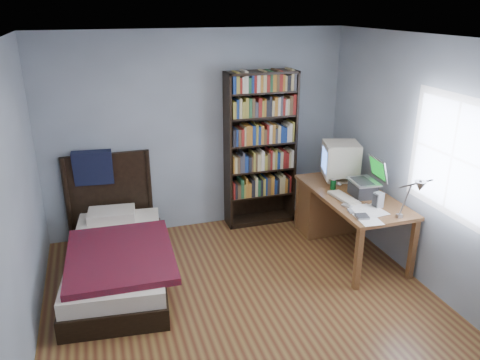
{
  "coord_description": "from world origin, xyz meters",
  "views": [
    {
      "loc": [
        -1.21,
        -3.45,
        2.77
      ],
      "look_at": [
        0.2,
        1.0,
        1.0
      ],
      "focal_mm": 35.0,
      "sensor_mm": 36.0,
      "label": 1
    }
  ],
  "objects_px": {
    "desk": "(333,205)",
    "keyboard": "(344,198)",
    "bookshelf": "(260,150)",
    "crt_monitor": "(339,159)",
    "bed": "(117,253)",
    "laptop": "(365,186)",
    "desk_lamp": "(417,189)",
    "speaker": "(378,200)",
    "soda_can": "(333,184)"
  },
  "relations": [
    {
      "from": "desk",
      "to": "bed",
      "type": "xyz_separation_m",
      "value": [
        -2.65,
        -0.15,
        -0.16
      ]
    },
    {
      "from": "speaker",
      "to": "desk",
      "type": "bearing_deg",
      "value": 84.11
    },
    {
      "from": "crt_monitor",
      "to": "speaker",
      "type": "height_order",
      "value": "crt_monitor"
    },
    {
      "from": "keyboard",
      "to": "desk_lamp",
      "type": "bearing_deg",
      "value": -85.76
    },
    {
      "from": "crt_monitor",
      "to": "laptop",
      "type": "relative_size",
      "value": 1.22
    },
    {
      "from": "soda_can",
      "to": "bookshelf",
      "type": "bearing_deg",
      "value": 123.48
    },
    {
      "from": "laptop",
      "to": "speaker",
      "type": "bearing_deg",
      "value": -95.64
    },
    {
      "from": "laptop",
      "to": "soda_can",
      "type": "distance_m",
      "value": 0.37
    },
    {
      "from": "crt_monitor",
      "to": "bookshelf",
      "type": "xyz_separation_m",
      "value": [
        -0.78,
        0.65,
        -0.0
      ]
    },
    {
      "from": "crt_monitor",
      "to": "keyboard",
      "type": "bearing_deg",
      "value": -112.11
    },
    {
      "from": "laptop",
      "to": "bed",
      "type": "bearing_deg",
      "value": 172.42
    },
    {
      "from": "desk",
      "to": "keyboard",
      "type": "height_order",
      "value": "keyboard"
    },
    {
      "from": "desk_lamp",
      "to": "keyboard",
      "type": "height_order",
      "value": "desk_lamp"
    },
    {
      "from": "crt_monitor",
      "to": "keyboard",
      "type": "relative_size",
      "value": 1.29
    },
    {
      "from": "desk",
      "to": "keyboard",
      "type": "relative_size",
      "value": 3.81
    },
    {
      "from": "desk",
      "to": "keyboard",
      "type": "bearing_deg",
      "value": -107.66
    },
    {
      "from": "keyboard",
      "to": "crt_monitor",
      "type": "bearing_deg",
      "value": 60.87
    },
    {
      "from": "bed",
      "to": "crt_monitor",
      "type": "bearing_deg",
      "value": 3.21
    },
    {
      "from": "desk",
      "to": "laptop",
      "type": "distance_m",
      "value": 0.68
    },
    {
      "from": "laptop",
      "to": "bed",
      "type": "distance_m",
      "value": 2.83
    },
    {
      "from": "bed",
      "to": "laptop",
      "type": "bearing_deg",
      "value": -7.58
    },
    {
      "from": "laptop",
      "to": "crt_monitor",
      "type": "bearing_deg",
      "value": 95.2
    },
    {
      "from": "laptop",
      "to": "speaker",
      "type": "relative_size",
      "value": 2.59
    },
    {
      "from": "bookshelf",
      "to": "desk",
      "type": "bearing_deg",
      "value": -41.75
    },
    {
      "from": "desk",
      "to": "crt_monitor",
      "type": "bearing_deg",
      "value": 3.73
    },
    {
      "from": "desk",
      "to": "speaker",
      "type": "height_order",
      "value": "speaker"
    },
    {
      "from": "laptop",
      "to": "speaker",
      "type": "height_order",
      "value": "laptop"
    },
    {
      "from": "keyboard",
      "to": "desk",
      "type": "bearing_deg",
      "value": 65.32
    },
    {
      "from": "desk",
      "to": "bookshelf",
      "type": "height_order",
      "value": "bookshelf"
    },
    {
      "from": "soda_can",
      "to": "bed",
      "type": "distance_m",
      "value": 2.56
    },
    {
      "from": "keyboard",
      "to": "soda_can",
      "type": "xyz_separation_m",
      "value": [
        0.02,
        0.29,
        0.05
      ]
    },
    {
      "from": "crt_monitor",
      "to": "desk_lamp",
      "type": "height_order",
      "value": "desk_lamp"
    },
    {
      "from": "speaker",
      "to": "bookshelf",
      "type": "relative_size",
      "value": 0.08
    },
    {
      "from": "desk_lamp",
      "to": "soda_can",
      "type": "bearing_deg",
      "value": 97.58
    },
    {
      "from": "crt_monitor",
      "to": "speaker",
      "type": "distance_m",
      "value": 0.86
    },
    {
      "from": "desk_lamp",
      "to": "keyboard",
      "type": "xyz_separation_m",
      "value": [
        -0.19,
        0.94,
        -0.44
      ]
    },
    {
      "from": "bed",
      "to": "bookshelf",
      "type": "bearing_deg",
      "value": 22.66
    },
    {
      "from": "speaker",
      "to": "laptop",
      "type": "bearing_deg",
      "value": 74.23
    },
    {
      "from": "crt_monitor",
      "to": "bed",
      "type": "bearing_deg",
      "value": -176.79
    },
    {
      "from": "laptop",
      "to": "desk_lamp",
      "type": "xyz_separation_m",
      "value": [
        -0.08,
        -0.95,
        0.33
      ]
    },
    {
      "from": "speaker",
      "to": "soda_can",
      "type": "xyz_separation_m",
      "value": [
        -0.21,
        0.61,
        -0.02
      ]
    },
    {
      "from": "keyboard",
      "to": "bookshelf",
      "type": "xyz_separation_m",
      "value": [
        -0.56,
        1.18,
        0.26
      ]
    },
    {
      "from": "laptop",
      "to": "bookshelf",
      "type": "relative_size",
      "value": 0.22
    },
    {
      "from": "desk_lamp",
      "to": "speaker",
      "type": "bearing_deg",
      "value": 85.98
    },
    {
      "from": "speaker",
      "to": "bookshelf",
      "type": "xyz_separation_m",
      "value": [
        -0.79,
        1.49,
        0.19
      ]
    },
    {
      "from": "crt_monitor",
      "to": "bed",
      "type": "distance_m",
      "value": 2.8
    },
    {
      "from": "crt_monitor",
      "to": "bed",
      "type": "relative_size",
      "value": 0.25
    },
    {
      "from": "keyboard",
      "to": "speaker",
      "type": "bearing_deg",
      "value": -60.58
    },
    {
      "from": "keyboard",
      "to": "soda_can",
      "type": "bearing_deg",
      "value": 78.57
    },
    {
      "from": "crt_monitor",
      "to": "desk",
      "type": "bearing_deg",
      "value": -176.27
    }
  ]
}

